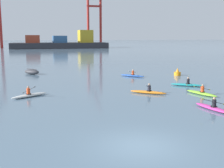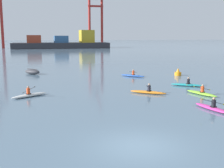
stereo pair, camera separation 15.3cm
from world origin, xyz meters
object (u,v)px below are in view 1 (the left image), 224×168
(gantry_crane_west_mid, at_px, (94,14))
(kayak_lime, at_px, (201,93))
(kayak_magenta, at_px, (213,108))
(container_barge, at_px, (61,43))
(channel_buoy, at_px, (177,73))
(kayak_white, at_px, (29,95))
(capsized_dinghy, at_px, (32,72))
(kayak_orange, at_px, (148,92))
(kayak_blue, at_px, (132,75))
(kayak_teal, at_px, (187,84))

(gantry_crane_west_mid, distance_m, kayak_lime, 121.91)
(gantry_crane_west_mid, distance_m, kayak_magenta, 127.08)
(kayak_lime, bearing_deg, container_barge, 91.78)
(gantry_crane_west_mid, bearing_deg, channel_buoy, -95.65)
(kayak_white, bearing_deg, capsized_dinghy, 89.93)
(capsized_dinghy, bearing_deg, kayak_white, -90.07)
(container_barge, distance_m, gantry_crane_west_mid, 26.78)
(kayak_lime, xyz_separation_m, kayak_orange, (-4.45, 1.72, 0.00))
(kayak_white, height_order, kayak_blue, kayak_white)
(kayak_lime, bearing_deg, channel_buoy, 71.70)
(container_barge, relative_size, kayak_teal, 13.34)
(kayak_teal, bearing_deg, capsized_dinghy, 138.71)
(gantry_crane_west_mid, height_order, kayak_magenta, gantry_crane_west_mid)
(capsized_dinghy, bearing_deg, kayak_lime, -50.98)
(kayak_teal, height_order, kayak_orange, kayak_teal)
(container_barge, xyz_separation_m, capsized_dinghy, (-11.66, -87.19, -1.95))
(capsized_dinghy, relative_size, kayak_lime, 0.77)
(kayak_teal, height_order, kayak_magenta, kayak_teal)
(gantry_crane_west_mid, xyz_separation_m, channel_buoy, (-10.66, -107.80, -15.68))
(kayak_white, bearing_deg, container_barge, 83.50)
(kayak_orange, bearing_deg, kayak_blue, 78.52)
(kayak_teal, bearing_deg, channel_buoy, 69.10)
(kayak_teal, xyz_separation_m, kayak_blue, (-3.29, 8.23, 0.00))
(kayak_white, bearing_deg, channel_buoy, 25.72)
(container_barge, distance_m, kayak_orange, 103.93)
(container_barge, relative_size, kayak_magenta, 12.05)
(capsized_dinghy, distance_m, kayak_blue, 13.97)
(capsized_dinghy, relative_size, kayak_orange, 0.87)
(container_barge, relative_size, channel_buoy, 41.59)
(container_barge, distance_m, capsized_dinghy, 87.99)
(channel_buoy, bearing_deg, kayak_magenta, -110.02)
(kayak_lime, relative_size, kayak_blue, 1.19)
(gantry_crane_west_mid, relative_size, channel_buoy, 30.81)
(capsized_dinghy, height_order, kayak_magenta, kayak_magenta)
(capsized_dinghy, distance_m, kayak_teal, 21.28)
(capsized_dinghy, distance_m, kayak_lime, 23.73)
(kayak_teal, relative_size, kayak_lime, 0.91)
(container_barge, bearing_deg, kayak_teal, -87.55)
(kayak_magenta, bearing_deg, kayak_blue, 90.04)
(container_barge, xyz_separation_m, kayak_blue, (1.04, -93.00, -2.13))
(kayak_white, xyz_separation_m, kayak_orange, (10.51, -1.32, 0.00))
(kayak_magenta, distance_m, kayak_blue, 17.59)
(capsized_dinghy, relative_size, kayak_teal, 0.85)
(kayak_teal, bearing_deg, container_barge, 92.45)
(kayak_white, bearing_deg, kayak_blue, 36.98)
(kayak_orange, bearing_deg, gantry_crane_west_mid, 80.81)
(kayak_white, bearing_deg, kayak_magenta, -32.17)
(container_barge, bearing_deg, kayak_lime, -88.22)
(kayak_magenta, height_order, kayak_white, kayak_white)
(kayak_teal, distance_m, kayak_orange, 6.12)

